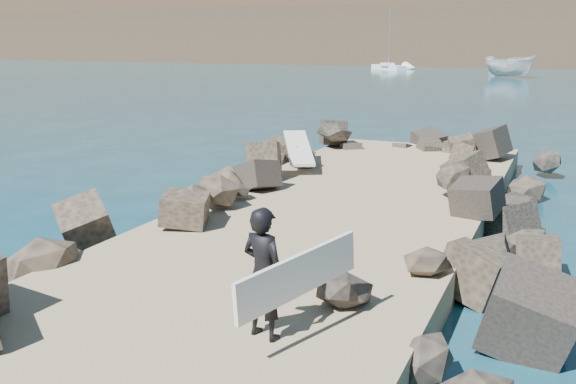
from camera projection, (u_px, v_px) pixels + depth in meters
name	position (u px, v px, depth m)	size (l,w,h in m)	color
ground	(309.00, 256.00, 12.50)	(800.00, 800.00, 0.00)	#0F384C
jetty	(264.00, 275.00, 10.64)	(6.00, 26.00, 0.60)	#8C7759
riprap_left	(138.00, 235.00, 12.18)	(2.60, 22.00, 1.00)	black
riprap_right	(447.00, 279.00, 9.91)	(2.60, 22.00, 1.00)	black
surfboard_resting	(298.00, 152.00, 17.98)	(0.64, 2.57, 0.09)	silver
boat_imported	(510.00, 66.00, 71.75)	(2.42, 6.42, 2.48)	silver
surfer_with_board	(268.00, 274.00, 7.56)	(1.16, 1.91, 1.62)	black
sailboat_e	(388.00, 67.00, 90.24)	(6.16, 6.09, 8.56)	white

